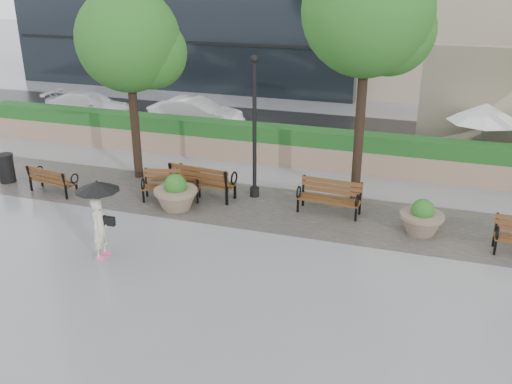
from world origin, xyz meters
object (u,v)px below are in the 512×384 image
(bench_0, at_px, (53,185))
(planter_right, at_px, (421,220))
(bench_1, at_px, (172,192))
(car_right, at_px, (196,114))
(bench_2, at_px, (203,188))
(trash_bin, at_px, (6,169))
(car_left, at_px, (90,106))
(pedestrian, at_px, (99,212))
(planter_left, at_px, (176,196))
(bench_3, at_px, (329,204))
(lamppost, at_px, (255,137))

(bench_0, height_order, planter_right, planter_right)
(bench_1, xyz_separation_m, car_right, (-2.57, 7.60, 0.39))
(bench_2, relative_size, trash_bin, 2.27)
(car_right, bearing_deg, trash_bin, 158.87)
(bench_0, relative_size, bench_1, 0.91)
(car_left, distance_m, pedestrian, 13.89)
(planter_left, xyz_separation_m, planter_right, (6.86, 0.55, -0.04))
(bench_3, xyz_separation_m, pedestrian, (-4.71, -4.26, 0.90))
(planter_right, xyz_separation_m, lamppost, (-4.99, 1.05, 1.52))
(car_left, bearing_deg, planter_left, -138.57)
(bench_1, bearing_deg, bench_2, 15.89)
(bench_0, distance_m, lamppost, 6.48)
(planter_right, bearing_deg, bench_3, 168.96)
(trash_bin, bearing_deg, bench_1, 2.92)
(planter_left, bearing_deg, pedestrian, -97.53)
(pedestrian, bearing_deg, bench_1, -2.63)
(car_right, xyz_separation_m, pedestrian, (2.55, -11.36, 0.52))
(bench_3, relative_size, car_left, 0.44)
(bench_0, distance_m, car_left, 9.28)
(bench_1, distance_m, pedestrian, 3.86)
(bench_0, bearing_deg, car_left, -54.25)
(bench_0, bearing_deg, planter_left, -169.56)
(lamppost, bearing_deg, car_right, 126.48)
(planter_left, xyz_separation_m, pedestrian, (-0.42, -3.20, 0.77))
(bench_2, height_order, trash_bin, bench_2)
(trash_bin, bearing_deg, car_left, 104.75)
(planter_left, height_order, trash_bin, planter_left)
(planter_left, bearing_deg, car_left, 135.21)
(bench_0, height_order, pedestrian, pedestrian)
(bench_0, distance_m, bench_1, 3.81)
(bench_3, height_order, pedestrian, pedestrian)
(bench_2, distance_m, bench_3, 3.89)
(planter_right, height_order, lamppost, lamppost)
(bench_3, xyz_separation_m, lamppost, (-2.41, 0.55, 1.61))
(planter_left, xyz_separation_m, trash_bin, (-6.19, 0.26, 0.04))
(bench_1, height_order, lamppost, lamppost)
(car_right, bearing_deg, bench_3, -133.37)
(bench_1, relative_size, car_right, 0.45)
(planter_right, relative_size, car_left, 0.28)
(car_left, bearing_deg, planter_right, -120.65)
(lamppost, bearing_deg, bench_1, -155.29)
(bench_3, bearing_deg, planter_left, -162.62)
(car_left, bearing_deg, bench_2, -133.32)
(bench_0, height_order, lamppost, lamppost)
(planter_left, bearing_deg, bench_1, 126.73)
(planter_right, height_order, car_right, car_right)
(trash_bin, xyz_separation_m, lamppost, (8.06, 1.34, 1.45))
(car_left, height_order, pedestrian, pedestrian)
(bench_0, distance_m, bench_2, 4.71)
(bench_1, height_order, car_left, car_left)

